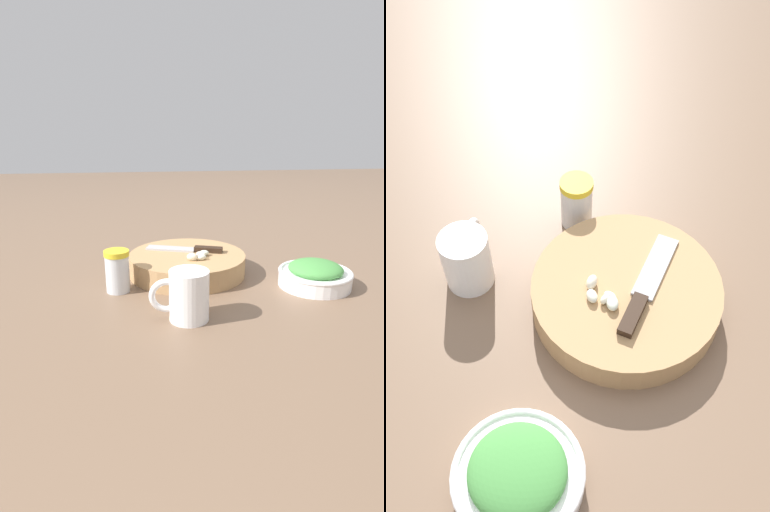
# 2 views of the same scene
# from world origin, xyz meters

# --- Properties ---
(ground_plane) EXTENTS (5.00, 5.00, 0.00)m
(ground_plane) POSITION_xyz_m (0.00, 0.00, 0.00)
(ground_plane) COLOR brown
(cutting_board) EXTENTS (0.29, 0.29, 0.05)m
(cutting_board) POSITION_xyz_m (-0.02, -0.09, 0.03)
(cutting_board) COLOR tan
(cutting_board) RESTS_ON ground_plane
(chef_knife) EXTENTS (0.20, 0.09, 0.01)m
(chef_knife) POSITION_xyz_m (-0.03, -0.12, 0.06)
(chef_knife) COLOR black
(chef_knife) RESTS_ON cutting_board
(garlic_cloves) EXTENTS (0.06, 0.05, 0.02)m
(garlic_cloves) POSITION_xyz_m (-0.04, -0.06, 0.06)
(garlic_cloves) COLOR white
(garlic_cloves) RESTS_ON cutting_board
(herb_bowl) EXTENTS (0.17, 0.17, 0.06)m
(herb_bowl) POSITION_xyz_m (-0.30, 0.03, 0.03)
(herb_bowl) COLOR white
(herb_bowl) RESTS_ON ground_plane
(spice_jar) EXTENTS (0.06, 0.06, 0.10)m
(spice_jar) POSITION_xyz_m (0.15, -0.00, 0.05)
(spice_jar) COLOR silver
(spice_jar) RESTS_ON ground_plane
(coffee_mug) EXTENTS (0.12, 0.08, 0.10)m
(coffee_mug) POSITION_xyz_m (0.01, 0.16, 0.05)
(coffee_mug) COLOR white
(coffee_mug) RESTS_ON ground_plane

